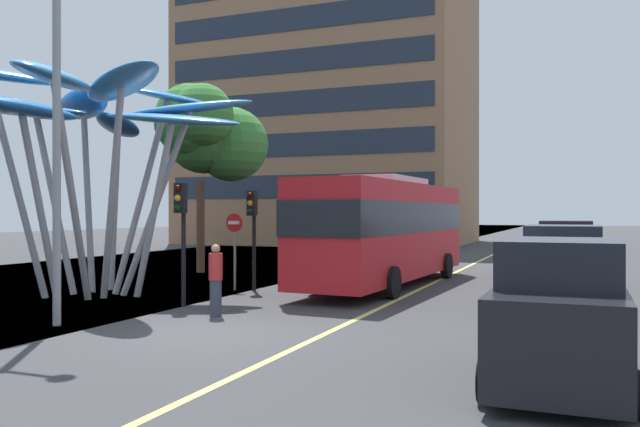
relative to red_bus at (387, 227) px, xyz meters
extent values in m
cube|color=#38383A|center=(-1.26, -9.72, -2.10)|extent=(120.00, 240.00, 0.10)
cube|color=#E0D666|center=(1.28, -9.72, -2.05)|extent=(0.16, 144.00, 0.01)
cube|color=red|center=(0.00, 0.00, -0.12)|extent=(2.99, 11.29, 3.16)
cube|color=black|center=(0.00, 0.00, 0.32)|extent=(3.02, 11.41, 1.01)
cube|color=yellow|center=(0.27, 5.52, 1.16)|extent=(1.35, 0.17, 0.36)
cube|color=#B2B2B7|center=(0.00, 0.00, 1.58)|extent=(2.02, 4.00, 0.24)
cylinder|color=black|center=(1.39, 3.40, -1.57)|extent=(0.33, 0.97, 0.96)
cylinder|color=black|center=(-1.05, 3.52, -1.57)|extent=(0.33, 0.97, 0.96)
cylinder|color=black|center=(1.07, -3.14, -1.57)|extent=(0.33, 0.97, 0.96)
cylinder|color=black|center=(-1.37, -3.02, -1.57)|extent=(0.33, 0.97, 0.96)
cylinder|color=#9EA0A5|center=(-5.62, -5.46, 0.61)|extent=(1.34, 0.48, 5.36)
ellipsoid|color=#4299E0|center=(-5.06, -5.33, 3.27)|extent=(4.37, 2.21, 0.81)
cylinder|color=#9EA0A5|center=(-5.83, -5.04, 0.83)|extent=(2.07, 1.19, 5.82)
ellipsoid|color=#4CA3E5|center=(-4.92, -4.58, 3.71)|extent=(3.92, 2.78, 0.77)
cylinder|color=#9EA0A5|center=(-6.75, -4.55, 1.12)|extent=(1.08, 1.89, 6.39)
ellipsoid|color=#388EDB|center=(-6.35, -3.73, 4.29)|extent=(2.86, 3.43, 0.77)
cylinder|color=#9EA0A5|center=(-8.20, -4.13, 0.70)|extent=(0.65, 1.11, 5.53)
ellipsoid|color=#2D7FD1|center=(-8.39, -3.71, 3.45)|extent=(2.35, 3.10, 0.92)
cylinder|color=#9EA0A5|center=(-8.75, -4.79, 1.04)|extent=(1.54, 1.27, 6.22)
ellipsoid|color=#2D7FD1|center=(-9.38, -4.29, 4.12)|extent=(3.83, 3.48, 0.99)
cylinder|color=#9EA0A5|center=(-9.04, -5.93, 0.81)|extent=(1.68, 0.28, 5.78)
ellipsoid|color=#4299E0|center=(-9.78, -5.97, 3.68)|extent=(3.97, 1.39, 0.61)
cylinder|color=#9EA0A5|center=(-9.06, -7.37, 1.23)|extent=(1.42, 1.32, 6.59)
cylinder|color=#9EA0A5|center=(-7.58, -7.96, 0.62)|extent=(0.32, 1.42, 5.38)
ellipsoid|color=#2D7FD1|center=(-7.63, -8.56, 3.29)|extent=(1.88, 3.70, 0.72)
cylinder|color=#9EA0A5|center=(-6.62, -7.77, 0.94)|extent=(1.19, 2.52, 6.05)
ellipsoid|color=#4299E0|center=(-6.15, -8.91, 3.93)|extent=(2.79, 3.87, 0.89)
cylinder|color=#9EA0A5|center=(-6.19, -6.66, 1.00)|extent=(1.71, 1.23, 6.14)
ellipsoid|color=#4299E0|center=(-5.47, -7.14, 4.04)|extent=(4.25, 3.52, 0.84)
cylinder|color=black|center=(-3.71, -6.77, -0.39)|extent=(0.12, 0.12, 3.32)
cube|color=black|center=(-3.71, -6.91, 0.87)|extent=(0.28, 0.24, 0.80)
sphere|color=#390706|center=(-3.71, -7.04, 1.13)|extent=(0.18, 0.18, 0.18)
sphere|color=orange|center=(-3.71, -7.04, 0.87)|extent=(0.18, 0.18, 0.18)
sphere|color=black|center=(-3.71, -7.04, 0.61)|extent=(0.18, 0.18, 0.18)
cylinder|color=black|center=(-3.61, -2.93, -0.43)|extent=(0.12, 0.12, 3.23)
cube|color=black|center=(-3.61, -3.07, 0.78)|extent=(0.28, 0.24, 0.80)
sphere|color=#390706|center=(-3.61, -3.20, 1.04)|extent=(0.18, 0.18, 0.18)
sphere|color=orange|center=(-3.61, -3.20, 0.78)|extent=(0.18, 0.18, 0.18)
sphere|color=black|center=(-3.61, -3.20, 0.52)|extent=(0.18, 0.18, 0.18)
cylinder|color=black|center=(-3.53, 4.08, -0.20)|extent=(0.12, 0.12, 3.70)
cube|color=black|center=(-3.53, 3.94, 1.25)|extent=(0.28, 0.24, 0.80)
sphere|color=red|center=(-3.53, 3.81, 1.51)|extent=(0.18, 0.18, 0.18)
sphere|color=#3A2707|center=(-3.53, 3.81, 1.25)|extent=(0.18, 0.18, 0.18)
sphere|color=black|center=(-3.53, 3.81, 0.99)|extent=(0.18, 0.18, 0.18)
cube|color=black|center=(5.95, -11.49, -1.22)|extent=(1.76, 3.97, 1.29)
cube|color=black|center=(5.95, -11.49, -0.24)|extent=(1.62, 2.19, 0.67)
cylinder|color=black|center=(6.83, -10.26, -1.75)|extent=(0.20, 0.60, 0.60)
cylinder|color=black|center=(5.07, -10.26, -1.75)|extent=(0.20, 0.60, 0.60)
cylinder|color=black|center=(6.83, -12.72, -1.75)|extent=(0.20, 0.60, 0.60)
cylinder|color=black|center=(5.07, -12.72, -1.75)|extent=(0.20, 0.60, 0.60)
cube|color=gray|center=(5.83, -5.01, -1.18)|extent=(1.82, 4.00, 1.37)
cube|color=black|center=(5.83, -5.01, -0.16)|extent=(1.67, 2.20, 0.68)
cylinder|color=black|center=(6.73, -3.77, -1.75)|extent=(0.20, 0.60, 0.60)
cylinder|color=black|center=(4.92, -3.77, -1.75)|extent=(0.20, 0.60, 0.60)
cylinder|color=black|center=(6.73, -6.24, -1.75)|extent=(0.20, 0.60, 0.60)
cylinder|color=black|center=(4.92, -6.24, -1.75)|extent=(0.20, 0.60, 0.60)
cube|color=maroon|center=(5.74, 2.10, -1.18)|extent=(1.79, 4.27, 1.38)
cube|color=black|center=(5.74, 2.10, -0.14)|extent=(1.65, 2.35, 0.69)
cylinder|color=black|center=(6.63, 3.43, -1.75)|extent=(0.20, 0.60, 0.60)
cylinder|color=black|center=(4.84, 3.43, -1.75)|extent=(0.20, 0.60, 0.60)
cylinder|color=black|center=(6.63, 0.78, -1.75)|extent=(0.20, 0.60, 0.60)
cylinder|color=black|center=(4.84, 0.78, -1.75)|extent=(0.20, 0.60, 0.60)
cylinder|color=gray|center=(-4.69, -10.31, 2.33)|extent=(0.18, 0.18, 8.76)
cylinder|color=brown|center=(-8.70, 1.89, -0.13)|extent=(0.35, 0.35, 3.84)
sphere|color=#387A33|center=(-8.70, 1.17, 4.27)|extent=(3.04, 3.04, 3.04)
sphere|color=#387A33|center=(-8.58, 1.96, 3.78)|extent=(3.30, 3.30, 3.30)
sphere|color=#387A33|center=(-7.86, 0.70, 4.39)|extent=(2.51, 2.51, 2.51)
sphere|color=#387A33|center=(-7.66, 2.64, 3.39)|extent=(3.17, 3.17, 3.17)
sphere|color=#387A33|center=(-9.00, 1.76, 3.91)|extent=(2.40, 2.40, 2.40)
cylinder|color=#2D3342|center=(-2.05, -7.86, -1.60)|extent=(0.29, 0.29, 0.89)
cylinder|color=maroon|center=(-2.05, -7.86, -0.83)|extent=(0.34, 0.34, 0.65)
sphere|color=#937056|center=(-2.05, -7.86, -0.40)|extent=(0.22, 0.22, 0.22)
cylinder|color=gray|center=(-4.25, -3.06, -0.80)|extent=(0.08, 0.08, 2.50)
cylinder|color=red|center=(-4.25, -3.09, 0.15)|extent=(0.60, 0.03, 0.60)
cube|color=white|center=(-4.25, -3.12, 0.15)|extent=(0.40, 0.04, 0.11)
cube|color=#936B4C|center=(-13.20, 29.17, 10.13)|extent=(21.86, 15.48, 24.36)
cube|color=#1E2838|center=(-13.20, 21.41, 2.37)|extent=(20.55, 0.08, 1.71)
cube|color=#1E2838|center=(-13.20, 21.41, 5.41)|extent=(20.55, 0.08, 1.71)
cube|color=#1E2838|center=(-13.20, 21.41, 8.46)|extent=(20.55, 0.08, 1.71)
cube|color=#1E2838|center=(-13.20, 21.41, 11.50)|extent=(20.55, 0.08, 1.71)
cube|color=#1E2838|center=(-13.20, 21.41, 14.55)|extent=(20.55, 0.08, 1.71)
camera|label=1|loc=(6.26, -21.56, 0.50)|focal=36.43mm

